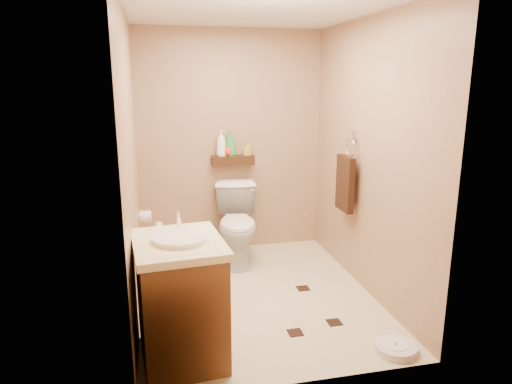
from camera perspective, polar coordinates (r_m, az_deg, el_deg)
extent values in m
plane|color=beige|center=(4.17, 0.03, -12.73)|extent=(2.50, 2.50, 0.00)
cube|color=#A67E5F|center=(5.01, -3.09, 6.15)|extent=(2.00, 0.04, 2.40)
cube|color=#A67E5F|center=(2.61, 6.01, -0.94)|extent=(2.00, 0.04, 2.40)
cube|color=#A67E5F|center=(3.71, -15.24, 3.02)|extent=(0.04, 2.50, 2.40)
cube|color=#A67E5F|center=(4.12, 13.76, 4.15)|extent=(0.04, 2.50, 2.40)
cube|color=silver|center=(3.77, 0.04, 21.98)|extent=(2.00, 2.50, 0.02)
cube|color=#3B1F10|center=(4.95, -2.91, 3.97)|extent=(0.46, 0.14, 0.10)
cube|color=black|center=(4.01, -4.66, -13.92)|extent=(0.11, 0.11, 0.01)
cube|color=black|center=(4.30, 5.90, -11.88)|extent=(0.11, 0.11, 0.01)
cube|color=black|center=(3.63, 4.92, -17.10)|extent=(0.11, 0.11, 0.01)
cube|color=black|center=(4.51, -8.97, -10.73)|extent=(0.11, 0.11, 0.01)
cube|color=black|center=(3.79, 9.76, -15.76)|extent=(0.11, 0.11, 0.01)
cube|color=black|center=(4.66, -2.29, -9.73)|extent=(0.11, 0.11, 0.01)
imported|color=white|center=(4.78, -2.31, -4.06)|extent=(0.53, 0.83, 0.80)
cube|color=brown|center=(3.21, -9.40, -13.56)|extent=(0.59, 0.70, 0.80)
cube|color=#FFECB8|center=(3.04, -9.71, -6.43)|extent=(0.64, 0.75, 0.05)
cylinder|color=white|center=(3.03, -9.34, -5.86)|extent=(0.37, 0.37, 0.05)
cylinder|color=silver|center=(3.22, -9.63, -3.43)|extent=(0.03, 0.03, 0.12)
cylinder|color=silver|center=(3.53, 17.07, -18.15)|extent=(0.36, 0.36, 0.05)
cylinder|color=white|center=(3.52, 17.10, -17.74)|extent=(0.18, 0.18, 0.01)
cylinder|color=#196456|center=(4.71, -11.81, -8.97)|extent=(0.12, 0.12, 0.13)
cylinder|color=silver|center=(4.62, -11.95, -6.22)|extent=(0.02, 0.02, 0.37)
sphere|color=silver|center=(4.57, -12.06, -4.16)|extent=(0.09, 0.09, 0.09)
cube|color=silver|center=(4.32, 12.26, 7.06)|extent=(0.03, 0.06, 0.08)
torus|color=silver|center=(4.32, 11.76, 5.47)|extent=(0.02, 0.19, 0.19)
cube|color=black|center=(4.36, 11.06, 1.05)|extent=(0.06, 0.30, 0.52)
cylinder|color=silver|center=(4.48, -13.66, -2.99)|extent=(0.11, 0.11, 0.11)
cylinder|color=silver|center=(4.46, -14.22, -2.28)|extent=(0.04, 0.02, 0.02)
imported|color=white|center=(4.91, -4.38, 6.08)|extent=(0.13, 0.13, 0.28)
imported|color=yellow|center=(4.92, -3.98, 5.33)|extent=(0.09, 0.09, 0.15)
imported|color=red|center=(4.93, -3.56, 5.39)|extent=(0.12, 0.12, 0.15)
imported|color=green|center=(4.92, -3.21, 6.13)|extent=(0.14, 0.14, 0.28)
imported|color=gold|center=(4.97, -1.04, 5.47)|extent=(0.10, 0.10, 0.15)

